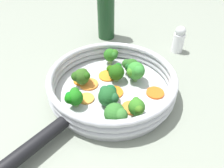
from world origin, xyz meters
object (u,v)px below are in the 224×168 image
Objects in this scene: carrot_slice_1 at (86,98)px; oil_bottle at (106,10)px; broccoli_floret_4 at (136,71)px; broccoli_floret_6 at (111,55)px; carrot_slice_5 at (131,108)px; broccoli_floret_3 at (137,107)px; broccoli_floret_0 at (74,97)px; broccoli_floret_1 at (130,66)px; broccoli_floret_7 at (116,114)px; carrot_slice_3 at (89,84)px; carrot_slice_4 at (114,92)px; carrot_slice_0 at (80,81)px; carrot_slice_6 at (107,76)px; broccoli_floret_5 at (82,76)px; salt_shaker at (179,39)px; broccoli_floret_8 at (114,71)px; broccoli_floret_2 at (108,95)px; skillet at (112,91)px; carrot_slice_2 at (155,93)px.

oil_bottle is at bearing -167.17° from carrot_slice_1.
broccoli_floret_6 is at bearing -123.63° from broccoli_floret_4.
broccoli_floret_3 is at bearing 48.21° from carrot_slice_5.
broccoli_floret_0 is at bearing -82.47° from broccoli_floret_3.
broccoli_floret_1 is 0.86× the size of broccoli_floret_7.
carrot_slice_3 is at bearing -110.21° from carrot_slice_5.
broccoli_floret_1 is (-0.09, 0.02, 0.02)m from carrot_slice_4.
carrot_slice_0 and carrot_slice_6 have the same top height.
broccoli_floret_5 is 0.55× the size of salt_shaker.
broccoli_floret_4 is 1.04× the size of broccoli_floret_7.
broccoli_floret_2 is at bearing 10.31° from broccoli_floret_8.
skillet is 6.79× the size of broccoli_floret_0.
broccoli_floret_7 reaches higher than broccoli_floret_8.
broccoli_floret_2 is (-0.00, 0.06, 0.02)m from carrot_slice_1.
skillet is 7.86× the size of carrot_slice_1.
oil_bottle is at bearing -154.98° from broccoli_floret_6.
broccoli_floret_2 is (-0.03, 0.07, -0.00)m from broccoli_floret_0.
salt_shaker is at bearing 149.61° from broccoli_floret_8.
carrot_slice_4 is 0.09m from broccoli_floret_3.
carrot_slice_4 is at bearing 135.41° from broccoli_floret_0.
skillet is 8.13× the size of carrot_slice_0.
broccoli_floret_1 is 0.26m from oil_bottle.
carrot_slice_2 and carrot_slice_6 have the same top height.
broccoli_floret_2 is at bearing 61.69° from carrot_slice_0.
broccoli_floret_1 is (-0.13, -0.04, 0.02)m from carrot_slice_5.
broccoli_floret_5 reaches higher than carrot_slice_2.
carrot_slice_2 is at bearing 126.61° from broccoli_floret_2.
broccoli_floret_0 is 0.94× the size of broccoli_floret_6.
broccoli_floret_4 is (-0.13, 0.11, 0.01)m from broccoli_floret_0.
broccoli_floret_8 reaches higher than skillet.
salt_shaker is at bearing 86.35° from oil_bottle.
broccoli_floret_1 is at bearing 35.39° from oil_bottle.
broccoli_floret_2 is at bearing 56.51° from carrot_slice_3.
carrot_slice_5 is 0.06m from broccoli_floret_7.
broccoli_floret_5 is (-0.00, -0.09, 0.03)m from carrot_slice_4.
carrot_slice_3 is 0.90× the size of broccoli_floret_2.
broccoli_floret_4 is at bearing -164.25° from broccoli_floret_3.
carrot_slice_3 is 0.07m from broccoli_floret_8.
broccoli_floret_7 is (0.09, 0.04, 0.03)m from carrot_slice_4.
broccoli_floret_7 reaches higher than broccoli_floret_5.
broccoli_floret_7 is (0.15, -0.00, -0.00)m from broccoli_floret_4.
salt_shaker is (-0.27, 0.22, 0.03)m from carrot_slice_0.
carrot_slice_0 is 0.68× the size of broccoli_floret_7.
broccoli_floret_0 is at bearing -39.10° from broccoli_floret_4.
carrot_slice_3 is at bearing -123.49° from broccoli_floret_2.
broccoli_floret_5 is at bearing 8.73° from oil_bottle.
salt_shaker reaches higher than broccoli_floret_5.
broccoli_floret_2 is 0.17m from broccoli_floret_6.
broccoli_floret_3 reaches higher than carrot_slice_6.
broccoli_floret_4 is at bearing 109.68° from carrot_slice_0.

